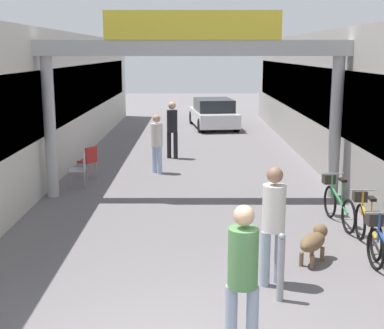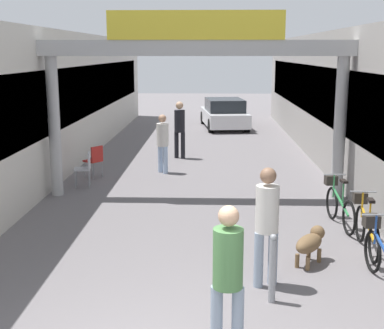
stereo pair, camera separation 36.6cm
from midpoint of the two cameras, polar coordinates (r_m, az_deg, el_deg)
storefront_left at (r=16.85m, az=-16.29°, el=6.64°), size 3.00×26.00×3.98m
storefront_right at (r=16.75m, az=19.24°, el=6.42°), size 3.00×26.00×3.98m
arcade_sign_gateway at (r=12.40m, az=1.26°, el=10.34°), size 7.40×0.47×4.31m
pedestrian_with_dog at (r=7.88m, az=9.32°, el=-5.73°), size 0.45×0.45×1.79m
pedestrian_companion at (r=6.08m, az=5.60°, el=-11.21°), size 0.39×0.37×1.77m
pedestrian_carrying_crate at (r=15.18m, az=-2.46°, el=2.65°), size 0.48×0.48×1.68m
pedestrian_elderly_walking at (r=17.28m, az=-0.72°, el=4.16°), size 0.46×0.46×1.85m
dog_on_leash at (r=9.04m, az=13.69°, el=-8.06°), size 0.68×0.80×0.59m
bicycle_blue_second at (r=8.63m, az=20.82°, el=-9.01°), size 0.46×1.69×0.98m
bicycle_orange_third at (r=9.92m, az=19.05°, el=-6.17°), size 0.46×1.69×0.98m
bicycle_green_farthest at (r=11.12m, az=16.27°, el=-4.04°), size 0.46×1.69×0.98m
bollard_post_metal at (r=7.57m, az=9.98°, el=-10.82°), size 0.10×0.10×0.99m
cafe_chair_aluminium_nearer at (r=13.89m, az=-10.58°, el=-0.18°), size 0.46×0.46×0.89m
cafe_chair_red_farther at (r=14.84m, az=-9.64°, el=0.62°), size 0.56×0.56×0.89m
parked_car_white at (r=24.49m, az=3.89°, el=5.42°), size 2.24×4.19×1.33m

